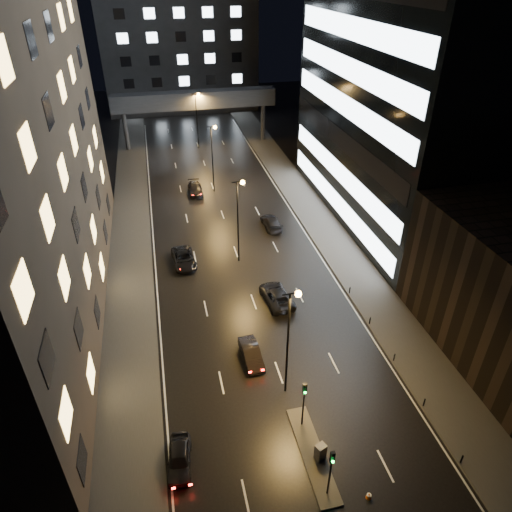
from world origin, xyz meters
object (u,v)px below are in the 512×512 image
at_px(car_away_a, 179,458).
at_px(car_away_d, 195,189).
at_px(car_away_c, 184,259).
at_px(car_toward_a, 276,296).
at_px(utility_cabinet, 320,452).
at_px(car_toward_b, 271,222).
at_px(car_away_b, 251,354).

distance_m(car_away_a, car_away_d, 44.86).
distance_m(car_away_c, car_toward_a, 12.66).
distance_m(car_toward_a, utility_cabinet, 18.03).
bearing_deg(car_toward_b, car_away_c, 26.25).
relative_size(car_toward_b, utility_cabinet, 3.85).
height_order(car_away_c, car_toward_b, car_away_c).
relative_size(car_away_b, car_away_d, 0.84).
xyz_separation_m(car_away_c, car_away_d, (3.46, 19.03, -0.00)).
bearing_deg(car_away_a, car_toward_b, 71.68).
bearing_deg(car_toward_b, car_toward_a, 76.44).
bearing_deg(car_toward_a, car_away_a, 49.01).
bearing_deg(car_away_b, car_toward_a, 57.44).
relative_size(car_away_c, car_away_d, 1.05).
height_order(car_away_a, car_away_d, car_away_d).
distance_m(car_away_d, car_toward_b, 15.43).
height_order(car_away_a, car_toward_b, car_toward_b).
bearing_deg(car_toward_a, car_away_c, -52.75).
xyz_separation_m(car_away_d, car_toward_b, (8.65, -12.78, 0.00)).
bearing_deg(car_away_a, car_away_d, 88.84).
bearing_deg(car_away_d, car_toward_a, -79.07).
bearing_deg(car_toward_b, car_away_a, 63.98).
bearing_deg(car_toward_a, car_away_b, 54.00).
relative_size(car_away_a, car_away_c, 0.76).
height_order(car_toward_a, car_toward_b, car_toward_a).
height_order(car_toward_a, utility_cabinet, car_toward_a).
bearing_deg(car_toward_a, car_away_d, -85.58).
height_order(car_away_a, car_toward_a, car_toward_a).
xyz_separation_m(car_away_a, car_away_d, (6.09, 44.44, 0.05)).
height_order(car_away_a, car_away_b, car_away_b).
bearing_deg(car_away_a, car_away_c, 90.74).
xyz_separation_m(car_away_a, car_away_b, (7.00, 8.72, 0.02)).
xyz_separation_m(car_toward_a, car_toward_b, (3.43, 15.47, -0.02)).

